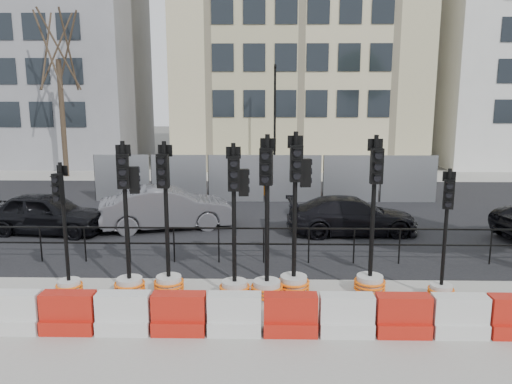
{
  "coord_description": "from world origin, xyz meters",
  "views": [
    {
      "loc": [
        0.06,
        -11.56,
        4.46
      ],
      "look_at": [
        -0.24,
        3.0,
        1.61
      ],
      "focal_mm": 35.0,
      "sensor_mm": 36.0,
      "label": 1
    }
  ],
  "objects_px": {
    "car_c": "(352,216)",
    "traffic_signal_a": "(68,269)",
    "car_a": "(47,213)",
    "traffic_signal_h": "(442,274)",
    "traffic_signal_d": "(235,264)"
  },
  "relations": [
    {
      "from": "traffic_signal_a",
      "to": "car_a",
      "type": "distance_m",
      "value": 5.77
    },
    {
      "from": "car_a",
      "to": "car_c",
      "type": "xyz_separation_m",
      "value": [
        9.91,
        0.14,
        -0.07
      ]
    },
    {
      "from": "traffic_signal_a",
      "to": "traffic_signal_h",
      "type": "height_order",
      "value": "traffic_signal_a"
    },
    {
      "from": "car_c",
      "to": "traffic_signal_a",
      "type": "bearing_deg",
      "value": 122.51
    },
    {
      "from": "traffic_signal_h",
      "to": "traffic_signal_a",
      "type": "bearing_deg",
      "value": -166.15
    },
    {
      "from": "traffic_signal_a",
      "to": "traffic_signal_d",
      "type": "height_order",
      "value": "traffic_signal_d"
    },
    {
      "from": "car_c",
      "to": "traffic_signal_h",
      "type": "bearing_deg",
      "value": -171.97
    },
    {
      "from": "car_a",
      "to": "car_c",
      "type": "bearing_deg",
      "value": -82.35
    },
    {
      "from": "car_a",
      "to": "car_c",
      "type": "relative_size",
      "value": 0.96
    },
    {
      "from": "traffic_signal_h",
      "to": "car_c",
      "type": "bearing_deg",
      "value": 115.8
    },
    {
      "from": "car_a",
      "to": "car_c",
      "type": "height_order",
      "value": "car_a"
    },
    {
      "from": "car_a",
      "to": "car_c",
      "type": "distance_m",
      "value": 9.91
    },
    {
      "from": "traffic_signal_d",
      "to": "traffic_signal_a",
      "type": "bearing_deg",
      "value": 173.12
    },
    {
      "from": "traffic_signal_h",
      "to": "car_a",
      "type": "distance_m",
      "value": 12.15
    },
    {
      "from": "traffic_signal_h",
      "to": "car_a",
      "type": "relative_size",
      "value": 0.71
    }
  ]
}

